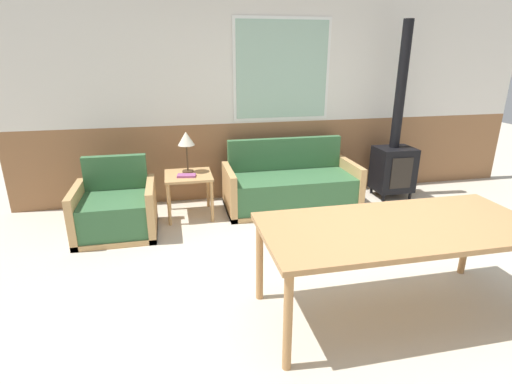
% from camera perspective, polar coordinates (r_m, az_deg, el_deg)
% --- Properties ---
extents(ground_plane, '(16.00, 16.00, 0.00)m').
position_cam_1_polar(ground_plane, '(3.69, 14.59, -13.57)').
color(ground_plane, beige).
extents(wall_back, '(7.20, 0.09, 2.70)m').
position_cam_1_polar(wall_back, '(5.60, 3.67, 13.24)').
color(wall_back, '#8E603D').
rests_on(wall_back, ground_plane).
extents(couch, '(1.73, 0.78, 0.87)m').
position_cam_1_polar(couch, '(5.29, 4.99, 0.61)').
color(couch, tan).
rests_on(couch, ground_plane).
extents(armchair, '(0.87, 0.78, 0.83)m').
position_cam_1_polar(armchair, '(4.78, -19.36, -2.68)').
color(armchair, tan).
rests_on(armchair, ground_plane).
extents(side_table, '(0.57, 0.57, 0.54)m').
position_cam_1_polar(side_table, '(5.00, -9.61, 1.59)').
color(side_table, tan).
rests_on(side_table, ground_plane).
extents(table_lamp, '(0.21, 0.21, 0.51)m').
position_cam_1_polar(table_lamp, '(4.98, -9.95, 7.25)').
color(table_lamp, '#4C3823').
rests_on(table_lamp, side_table).
extents(book_stack, '(0.24, 0.16, 0.03)m').
position_cam_1_polar(book_stack, '(4.89, -9.91, 2.32)').
color(book_stack, '#994C84').
rests_on(book_stack, side_table).
extents(dining_table, '(2.07, 0.93, 0.76)m').
position_cam_1_polar(dining_table, '(3.17, 19.78, -5.50)').
color(dining_table, '#B27F4C').
rests_on(dining_table, ground_plane).
extents(wood_stove, '(0.51, 0.44, 2.36)m').
position_cam_1_polar(wood_stove, '(5.91, 19.18, 5.01)').
color(wood_stove, black).
rests_on(wood_stove, ground_plane).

